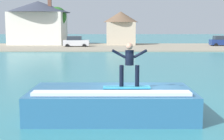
{
  "coord_description": "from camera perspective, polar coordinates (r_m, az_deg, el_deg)",
  "views": [
    {
      "loc": [
        -1.03,
        -12.93,
        3.51
      ],
      "look_at": [
        -1.05,
        1.69,
        1.54
      ],
      "focal_mm": 52.69,
      "sensor_mm": 36.0,
      "label": 1
    }
  ],
  "objects": [
    {
      "name": "surfboard",
      "position": [
        12.31,
        2.63,
        -3.03
      ],
      "size": [
        1.77,
        0.45,
        0.06
      ],
      "color": "#33A5CC",
      "rests_on": "wave_crest"
    },
    {
      "name": "wave_crest",
      "position": [
        12.81,
        -0.01,
        -5.63
      ],
      "size": [
        6.26,
        3.26,
        1.2
      ],
      "color": "#2D6590",
      "rests_on": "ground_plane"
    },
    {
      "name": "tree_tall_bare",
      "position": [
        60.57,
        -9.48,
        9.04
      ],
      "size": [
        3.51,
        3.51,
        6.92
      ],
      "color": "brown",
      "rests_on": "ground_plane"
    },
    {
      "name": "ground_plane",
      "position": [
        13.44,
        4.52,
        -7.5
      ],
      "size": [
        260.0,
        260.0,
        0.0
      ],
      "primitive_type": "plane",
      "color": "teal"
    },
    {
      "name": "car_near_shore",
      "position": [
        54.18,
        -6.18,
        4.9
      ],
      "size": [
        4.16,
        2.26,
        1.86
      ],
      "color": "silver",
      "rests_on": "ground_plane"
    },
    {
      "name": "shoreline_bank",
      "position": [
        53.96,
        1.18,
        4.02
      ],
      "size": [
        120.0,
        18.86,
        0.17
      ],
      "color": "gray",
      "rests_on": "ground_plane"
    },
    {
      "name": "house_with_chimney",
      "position": [
        62.04,
        -12.57,
        8.38
      ],
      "size": [
        11.76,
        11.76,
        8.35
      ],
      "color": "silver",
      "rests_on": "ground_plane"
    },
    {
      "name": "house_small_cottage",
      "position": [
        59.27,
        1.61,
        7.52
      ],
      "size": [
        6.23,
        6.23,
        6.07
      ],
      "color": "beige",
      "rests_on": "ground_plane"
    },
    {
      "name": "car_far_shore",
      "position": [
        58.99,
        18.59,
        4.77
      ],
      "size": [
        4.04,
        2.13,
        1.86
      ],
      "color": "navy",
      "rests_on": "ground_plane"
    },
    {
      "name": "surfer",
      "position": [
        12.24,
        3.13,
        1.38
      ],
      "size": [
        1.33,
        0.32,
        1.63
      ],
      "color": "black",
      "rests_on": "surfboard"
    }
  ]
}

